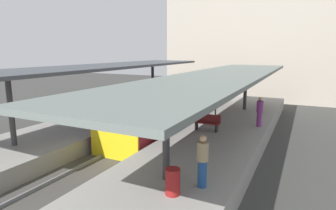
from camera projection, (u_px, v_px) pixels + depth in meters
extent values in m
plane|color=#383835|center=(144.00, 146.00, 15.42)|extent=(80.00, 80.00, 0.00)
cube|color=gray|center=(90.00, 129.00, 16.98)|extent=(4.40, 28.00, 1.00)
cube|color=gray|center=(211.00, 148.00, 13.67)|extent=(4.40, 28.00, 1.00)
cube|color=#423F3D|center=(144.00, 145.00, 15.40)|extent=(3.20, 28.00, 0.20)
cube|color=slate|center=(133.00, 140.00, 15.68)|extent=(0.08, 28.00, 0.14)
cube|color=slate|center=(156.00, 144.00, 15.06)|extent=(0.08, 28.00, 0.14)
cube|color=maroon|center=(177.00, 104.00, 18.89)|extent=(2.70, 13.88, 2.90)
cube|color=yellow|center=(114.00, 132.00, 12.78)|extent=(2.65, 0.08, 2.60)
cube|color=black|center=(159.00, 97.00, 19.42)|extent=(0.04, 12.77, 0.76)
cube|color=black|center=(196.00, 100.00, 18.23)|extent=(0.04, 12.77, 0.76)
cube|color=#515156|center=(177.00, 81.00, 18.60)|extent=(2.16, 13.19, 0.20)
cylinder|color=#333335|center=(11.00, 111.00, 12.28)|extent=(0.24, 0.24, 3.11)
cylinder|color=#333335|center=(153.00, 83.00, 23.37)|extent=(0.24, 0.24, 3.11)
cube|color=#3D4247|center=(103.00, 67.00, 17.52)|extent=(4.18, 21.00, 0.16)
cylinder|color=#333335|center=(166.00, 137.00, 9.00)|extent=(0.24, 0.24, 2.84)
cylinder|color=#333335|center=(245.00, 90.00, 20.08)|extent=(0.24, 0.24, 2.84)
cube|color=slate|center=(222.00, 76.00, 14.26)|extent=(4.18, 21.00, 0.16)
cube|color=black|center=(197.00, 126.00, 15.07)|extent=(0.08, 0.32, 0.40)
cube|color=black|center=(216.00, 128.00, 14.59)|extent=(0.08, 0.32, 0.40)
cube|color=maroon|center=(206.00, 123.00, 14.78)|extent=(1.40, 0.40, 0.06)
cube|color=maroon|center=(208.00, 118.00, 14.90)|extent=(1.40, 0.06, 0.40)
cylinder|color=#262628|center=(216.00, 103.00, 16.61)|extent=(0.08, 0.08, 2.20)
cube|color=navy|center=(216.00, 87.00, 16.43)|extent=(0.90, 0.06, 0.32)
cylinder|color=maroon|center=(173.00, 182.00, 8.18)|extent=(0.44, 0.44, 0.80)
cylinder|color=#7A337A|center=(259.00, 119.00, 15.60)|extent=(0.28, 0.28, 0.81)
cylinder|color=#7A337A|center=(260.00, 107.00, 15.46)|extent=(0.36, 0.36, 0.64)
sphere|color=tan|center=(260.00, 99.00, 15.38)|extent=(0.22, 0.22, 0.22)
cylinder|color=navy|center=(202.00, 174.00, 8.64)|extent=(0.28, 0.28, 0.86)
cylinder|color=#998460|center=(203.00, 151.00, 8.51)|extent=(0.36, 0.36, 0.59)
sphere|color=tan|center=(203.00, 139.00, 8.43)|extent=(0.22, 0.22, 0.22)
cube|color=#A89E8E|center=(252.00, 48.00, 31.16)|extent=(18.00, 6.00, 11.00)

